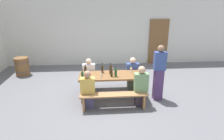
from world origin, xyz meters
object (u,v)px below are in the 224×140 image
object	(u,v)px
wine_bottle_2	(102,69)
wine_bottle_4	(111,72)
wine_glass_0	(113,68)
wine_glass_4	(131,68)
seated_guest_far_0	(89,76)
wine_bottle_3	(85,70)
standing_host	(159,74)
wooden_door	(158,42)
seated_guest_far_1	(132,75)
bench_far	(110,79)
wine_bottle_5	(111,70)
wine_glass_2	(101,74)
tasting_table	(112,77)
wine_glass_3	(101,72)
bench_near	(114,97)
wine_bottle_0	(82,75)
wine_bottle_1	(116,73)
seated_guest_near_0	(88,90)
wine_glass_1	(83,69)
seated_guest_near_1	(141,87)

from	to	relation	value
wine_bottle_2	wine_bottle_4	bearing A→B (deg)	-53.40
wine_glass_0	wine_bottle_4	bearing A→B (deg)	-99.94
wine_bottle_4	wine_glass_0	distance (m)	0.39
wine_glass_4	seated_guest_far_0	world-z (taller)	seated_guest_far_0
wine_bottle_3	seated_guest_far_0	distance (m)	0.59
wine_bottle_4	standing_host	size ratio (longest dim) A/B	0.20
wooden_door	seated_guest_far_1	world-z (taller)	wooden_door
bench_far	wine_bottle_5	world-z (taller)	wine_bottle_5
wooden_door	standing_host	xyz separation A→B (m)	(-1.11, -3.68, -0.23)
wine_glass_2	standing_host	world-z (taller)	standing_host
tasting_table	wine_glass_3	xyz separation A→B (m)	(-0.33, -0.01, 0.20)
bench_near	bench_far	distance (m)	1.40
wine_bottle_0	wine_bottle_1	world-z (taller)	wine_bottle_1
wine_glass_2	wine_glass_4	bearing A→B (deg)	22.88
wine_glass_4	wine_glass_2	bearing A→B (deg)	-157.12
seated_guest_near_0	wine_bottle_3	bearing A→B (deg)	7.48
wine_bottle_4	wine_bottle_2	bearing A→B (deg)	126.60
wine_bottle_2	wine_bottle_3	bearing A→B (deg)	-166.45
bench_far	standing_host	size ratio (longest dim) A/B	1.11
wine_bottle_1	standing_host	distance (m)	1.28
wine_bottle_3	wine_glass_0	world-z (taller)	wine_bottle_3
wine_bottle_0	wine_bottle_3	world-z (taller)	wine_bottle_3
bench_near	wine_glass_2	size ratio (longest dim) A/B	12.05
tasting_table	wine_bottle_3	xyz separation A→B (m)	(-0.79, 0.09, 0.21)
wine_bottle_0	wine_bottle_1	bearing A→B (deg)	8.30
bench_far	wine_glass_2	distance (m)	1.06
seated_guest_far_0	wine_bottle_3	bearing A→B (deg)	-9.72
bench_far	wine_bottle_2	xyz separation A→B (m)	(-0.28, -0.49, 0.51)
wine_bottle_4	seated_guest_far_0	world-z (taller)	seated_guest_far_0
wine_bottle_2	wine_glass_3	xyz separation A→B (m)	(-0.04, -0.22, -0.00)
wine_bottle_1	seated_guest_near_0	xyz separation A→B (m)	(-0.80, -0.39, -0.36)
seated_guest_far_0	wine_bottle_5	bearing A→B (deg)	55.77
wine_glass_0	standing_host	world-z (taller)	standing_host
wine_bottle_5	wine_glass_1	xyz separation A→B (m)	(-0.85, 0.13, -0.01)
tasting_table	wine_glass_3	world-z (taller)	wine_glass_3
seated_guest_far_1	bench_far	bearing A→B (deg)	-101.74
wine_glass_2	wine_bottle_0	bearing A→B (deg)	-166.69
wine_bottle_2	bench_far	bearing A→B (deg)	59.97
wine_glass_1	wine_glass_4	distance (m)	1.50
bench_far	wine_bottle_2	distance (m)	0.77
bench_near	wooden_door	bearing A→B (deg)	59.32
wine_bottle_3	wine_bottle_0	bearing A→B (deg)	-99.35
bench_near	wine_bottle_5	distance (m)	0.95
tasting_table	wine_bottle_5	bearing A→B (deg)	112.71
wine_bottle_3	wine_glass_1	xyz separation A→B (m)	(-0.09, 0.13, -0.01)
wine_bottle_3	wine_glass_2	bearing A→B (deg)	-29.03
wine_bottle_1	wine_bottle_5	distance (m)	0.28
wine_bottle_0	wine_bottle_1	size ratio (longest dim) A/B	0.97
seated_guest_near_1	wine_bottle_3	bearing A→B (deg)	67.80
wine_bottle_1	standing_host	xyz separation A→B (m)	(1.28, -0.03, -0.06)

